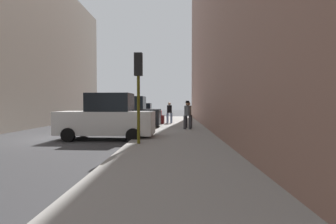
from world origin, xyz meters
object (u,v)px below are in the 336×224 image
Objects in this scene: pedestrian_in_tan_coat at (188,113)px; pedestrian_with_beanie at (187,113)px; pedestrian_in_jeans at (169,111)px; traffic_light at (138,78)px; rolling_suitcase at (162,119)px; parked_red_hatchback at (139,113)px; parked_white_van at (107,118)px; parked_black_suv at (128,114)px; fire_hydrant at (155,121)px.

pedestrian_with_beanie is at bearing -96.13° from pedestrian_in_tan_coat.
pedestrian_with_beanie reaches higher than pedestrian_in_jeans.
traffic_light is at bearing -110.45° from pedestrian_with_beanie.
pedestrian_in_tan_coat is 1.64× the size of rolling_suitcase.
parked_white_van is at bearing -90.00° from parked_red_hatchback.
parked_white_van is 2.73× the size of pedestrian_in_tan_coat.
fire_hydrant is at bearing 27.48° from parked_black_suv.
fire_hydrant is at bearing 130.49° from pedestrian_with_beanie.
pedestrian_in_tan_coat reaches higher than parked_red_hatchback.
pedestrian_with_beanie reaches higher than rolling_suitcase.
pedestrian_with_beanie reaches higher than parked_red_hatchback.
parked_black_suv reaches higher than parked_red_hatchback.
pedestrian_in_tan_coat reaches higher than rolling_suitcase.
traffic_light is (1.85, -13.46, 1.91)m from parked_red_hatchback.
parked_red_hatchback is (0.00, 5.78, -0.18)m from parked_black_suv.
pedestrian_in_jeans is (2.83, 3.43, 0.07)m from parked_black_suv.
pedestrian_in_jeans and pedestrian_in_tan_coat have the same top height.
traffic_light is (1.85, -7.68, 1.73)m from parked_black_suv.
parked_white_van is at bearing -131.48° from pedestrian_in_tan_coat.
parked_red_hatchback is at bearing 110.44° from fire_hydrant.
parked_red_hatchback is 2.37× the size of pedestrian_with_beanie.
pedestrian_with_beanie is 1.71× the size of rolling_suitcase.
fire_hydrant is 0.40× the size of pedestrian_with_beanie.
pedestrian_with_beanie is (4.07, -7.50, 0.29)m from parked_red_hatchback.
pedestrian_in_jeans reaches higher than fire_hydrant.
rolling_suitcase is (2.24, 8.09, -0.54)m from parked_white_van.
parked_red_hatchback is 7.71m from pedestrian_in_tan_coat.
parked_white_van is 6.62× the size of fire_hydrant.
pedestrian_in_tan_coat is at bearing 48.52° from parked_white_van.
fire_hydrant is at bearing -69.56° from parked_red_hatchback.
pedestrian_in_jeans is (1.02, 2.50, 0.61)m from fire_hydrant.
parked_red_hatchback is 13.72m from traffic_light.
parked_red_hatchback is 5.18m from fire_hydrant.
traffic_light is at bearing -82.16° from parked_red_hatchback.
pedestrian_in_jeans is at bearing 52.68° from rolling_suitcase.
pedestrian_in_jeans is 1.00× the size of pedestrian_in_tan_coat.
parked_white_van is 9.30m from pedestrian_in_jeans.
parked_white_van is 2.73× the size of pedestrian_in_jeans.
parked_red_hatchback is at bearing 118.52° from pedestrian_with_beanie.
rolling_suitcase is at bearing 74.53° from parked_white_van.
rolling_suitcase is (2.24, 2.66, -0.54)m from parked_black_suv.
parked_white_van is at bearing 129.44° from traffic_light.
fire_hydrant is 0.68× the size of rolling_suitcase.
traffic_light is 2.11× the size of pedestrian_in_tan_coat.
parked_red_hatchback is (0.00, 11.20, -0.18)m from parked_white_van.
pedestrian_in_tan_coat is at bearing 83.87° from pedestrian_with_beanie.
rolling_suitcase is at bearing 87.87° from traffic_light.
pedestrian_with_beanie is (2.22, 5.96, -1.62)m from traffic_light.
rolling_suitcase reaches higher than fire_hydrant.
fire_hydrant is 2.77m from pedestrian_in_jeans.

